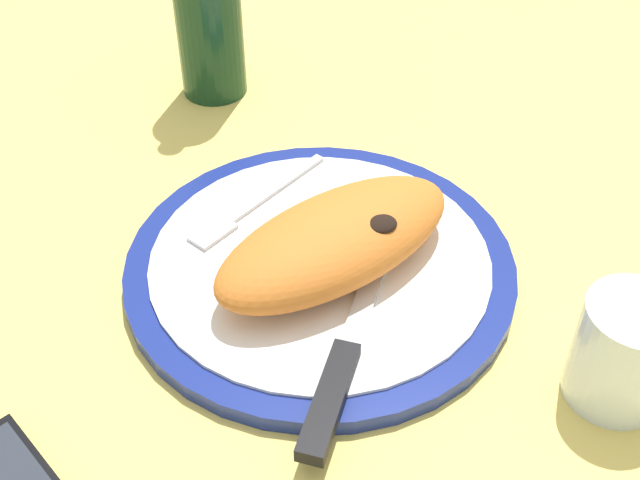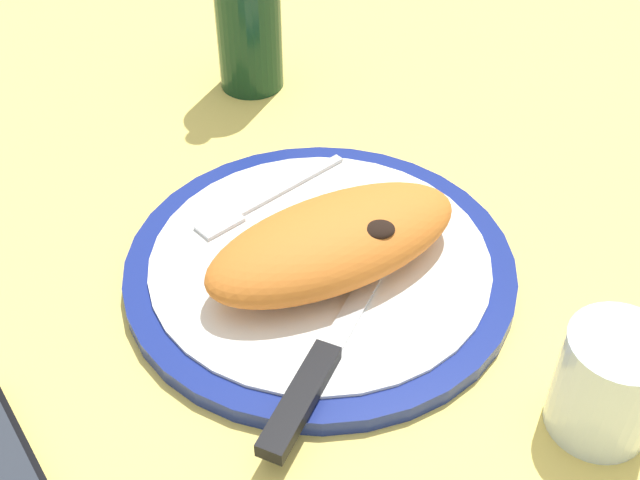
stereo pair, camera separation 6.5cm
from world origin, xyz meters
The scene contains 6 objects.
ground_plane centered at (0.00, 0.00, -1.50)cm, with size 150.00×150.00×3.00cm, color #EACC60.
plate centered at (0.00, 0.00, 0.85)cm, with size 32.41×32.41×1.77cm.
calzone centered at (-0.42, 1.57, 4.54)cm, with size 23.87×15.44×5.51cm.
fork centered at (-1.38, -8.83, 1.97)cm, with size 16.27×2.50×0.40cm.
knife centered at (8.58, 8.30, 2.26)cm, with size 22.53×9.88×1.20cm.
water_glass centered at (-2.84, 24.23, 3.66)cm, with size 7.08×7.08×8.49cm.
Camera 1 is at (39.06, 29.18, 47.52)cm, focal length 45.43 mm.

